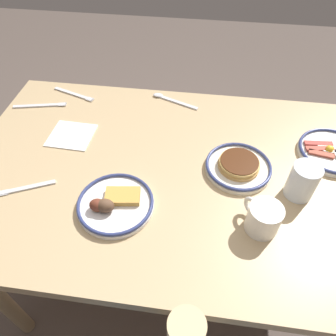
% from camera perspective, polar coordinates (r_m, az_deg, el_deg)
% --- Properties ---
extents(ground_plane, '(6.00, 6.00, 0.00)m').
position_cam_1_polar(ground_plane, '(1.64, 2.63, -18.18)').
color(ground_plane, brown).
extents(dining_table, '(1.48, 0.87, 0.74)m').
position_cam_1_polar(dining_table, '(1.07, 3.83, -3.28)').
color(dining_table, tan).
rests_on(dining_table, ground_plane).
extents(plate_near_main, '(0.21, 0.21, 0.04)m').
position_cam_1_polar(plate_near_main, '(1.03, 12.54, 0.35)').
color(plate_near_main, silver).
rests_on(plate_near_main, dining_table).
extents(plate_center_pancakes, '(0.22, 0.22, 0.04)m').
position_cam_1_polar(plate_center_pancakes, '(1.19, 27.40, 2.69)').
color(plate_center_pancakes, white).
rests_on(plate_center_pancakes, dining_table).
extents(plate_far_companion, '(0.22, 0.22, 0.05)m').
position_cam_1_polar(plate_far_companion, '(0.93, -9.63, -6.32)').
color(plate_far_companion, white).
rests_on(plate_far_companion, dining_table).
extents(coffee_mug, '(0.10, 0.11, 0.09)m').
position_cam_1_polar(coffee_mug, '(0.89, 16.70, -8.54)').
color(coffee_mug, white).
rests_on(coffee_mug, dining_table).
extents(drinking_glass, '(0.08, 0.08, 0.11)m').
position_cam_1_polar(drinking_glass, '(1.00, 22.94, -2.42)').
color(drinking_glass, silver).
rests_on(drinking_glass, dining_table).
extents(paper_napkin, '(0.16, 0.15, 0.00)m').
position_cam_1_polar(paper_napkin, '(1.18, -16.94, 5.65)').
color(paper_napkin, white).
rests_on(paper_napkin, dining_table).
extents(fork_near, '(0.20, 0.06, 0.01)m').
position_cam_1_polar(fork_near, '(1.36, -21.95, 10.37)').
color(fork_near, silver).
rests_on(fork_near, dining_table).
extents(fork_far, '(0.19, 0.08, 0.01)m').
position_cam_1_polar(fork_far, '(1.39, -16.52, 12.61)').
color(fork_far, silver).
rests_on(fork_far, dining_table).
extents(butter_knife, '(0.21, 0.11, 0.01)m').
position_cam_1_polar(butter_knife, '(1.06, -25.56, -3.59)').
color(butter_knife, silver).
rests_on(butter_knife, dining_table).
extents(tea_spoon, '(0.19, 0.09, 0.01)m').
position_cam_1_polar(tea_spoon, '(1.30, 0.19, 12.27)').
color(tea_spoon, silver).
rests_on(tea_spoon, dining_table).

